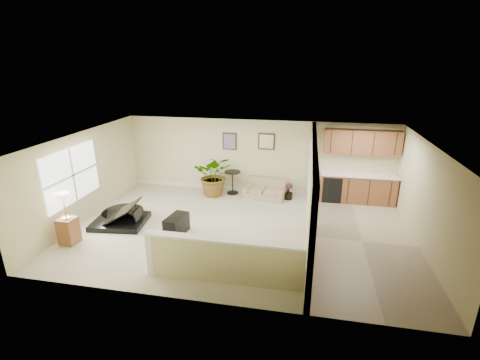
% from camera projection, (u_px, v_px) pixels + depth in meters
% --- Properties ---
extents(floor, '(9.00, 9.00, 0.00)m').
position_uv_depth(floor, '(240.00, 230.00, 9.38)').
color(floor, '#B7AF8E').
rests_on(floor, ground).
extents(back_wall, '(9.00, 0.04, 2.50)m').
position_uv_depth(back_wall, '(257.00, 157.00, 11.75)').
color(back_wall, beige).
rests_on(back_wall, floor).
extents(front_wall, '(9.00, 0.04, 2.50)m').
position_uv_depth(front_wall, '(208.00, 245.00, 6.19)').
color(front_wall, beige).
rests_on(front_wall, floor).
extents(left_wall, '(0.04, 6.00, 2.50)m').
position_uv_depth(left_wall, '(84.00, 176.00, 9.78)').
color(left_wall, beige).
rests_on(left_wall, floor).
extents(right_wall, '(0.04, 6.00, 2.50)m').
position_uv_depth(right_wall, '(428.00, 200.00, 8.15)').
color(right_wall, beige).
rests_on(right_wall, floor).
extents(ceiling, '(9.00, 6.00, 0.04)m').
position_uv_depth(ceiling, '(240.00, 140.00, 8.56)').
color(ceiling, silver).
rests_on(ceiling, back_wall).
extents(kitchen_vinyl, '(2.70, 6.00, 0.01)m').
position_uv_depth(kitchen_vinyl, '(362.00, 241.00, 8.81)').
color(kitchen_vinyl, tan).
rests_on(kitchen_vinyl, floor).
extents(interior_partition, '(0.18, 5.99, 2.50)m').
position_uv_depth(interior_partition, '(311.00, 190.00, 8.89)').
color(interior_partition, beige).
rests_on(interior_partition, floor).
extents(pony_half_wall, '(3.42, 0.22, 1.00)m').
position_uv_depth(pony_half_wall, '(223.00, 260.00, 7.07)').
color(pony_half_wall, beige).
rests_on(pony_half_wall, floor).
extents(left_window, '(0.05, 2.15, 1.45)m').
position_uv_depth(left_window, '(72.00, 175.00, 9.25)').
color(left_window, white).
rests_on(left_window, left_wall).
extents(wall_art_left, '(0.48, 0.04, 0.58)m').
position_uv_depth(wall_art_left, '(230.00, 141.00, 11.73)').
color(wall_art_left, '#3D2016').
rests_on(wall_art_left, back_wall).
extents(wall_mirror, '(0.55, 0.04, 0.55)m').
position_uv_depth(wall_mirror, '(266.00, 141.00, 11.49)').
color(wall_mirror, '#3D2016').
rests_on(wall_mirror, back_wall).
extents(kitchen_cabinets, '(2.36, 0.65, 2.33)m').
position_uv_depth(kitchen_cabinets, '(355.00, 176.00, 11.05)').
color(kitchen_cabinets, brown).
rests_on(kitchen_cabinets, floor).
extents(piano, '(1.75, 1.80, 1.33)m').
position_uv_depth(piano, '(120.00, 204.00, 9.71)').
color(piano, black).
rests_on(piano, floor).
extents(piano_bench, '(0.50, 0.82, 0.51)m').
position_uv_depth(piano_bench, '(177.00, 225.00, 9.11)').
color(piano_bench, black).
rests_on(piano_bench, floor).
extents(loveseat, '(1.47, 0.99, 0.77)m').
position_uv_depth(loveseat, '(265.00, 188.00, 11.60)').
color(loveseat, tan).
rests_on(loveseat, floor).
extents(accent_table, '(0.54, 0.54, 0.79)m').
position_uv_depth(accent_table, '(233.00, 179.00, 11.81)').
color(accent_table, black).
rests_on(accent_table, floor).
extents(palm_plant, '(1.40, 1.25, 1.42)m').
position_uv_depth(palm_plant, '(215.00, 176.00, 11.61)').
color(palm_plant, black).
rests_on(palm_plant, floor).
extents(small_plant, '(0.35, 0.35, 0.53)m').
position_uv_depth(small_plant, '(288.00, 193.00, 11.42)').
color(small_plant, black).
rests_on(small_plant, floor).
extents(lamp_stand, '(0.42, 0.42, 1.34)m').
position_uv_depth(lamp_stand, '(67.00, 222.00, 8.57)').
color(lamp_stand, brown).
rests_on(lamp_stand, floor).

